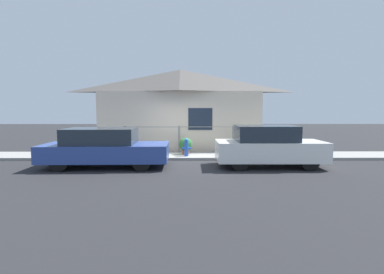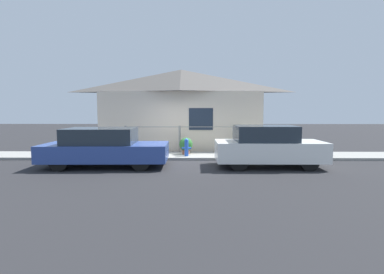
% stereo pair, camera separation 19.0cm
% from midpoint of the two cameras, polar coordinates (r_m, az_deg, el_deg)
% --- Properties ---
extents(ground_plane, '(60.00, 60.00, 0.00)m').
position_cam_midpoint_polar(ground_plane, '(11.79, -2.28, -4.49)').
color(ground_plane, '#262628').
extents(sidewalk, '(24.00, 1.77, 0.10)m').
position_cam_midpoint_polar(sidewalk, '(12.66, -2.08, -3.58)').
color(sidewalk, gray).
rests_on(sidewalk, ground_plane).
extents(house, '(8.01, 2.23, 3.94)m').
position_cam_midpoint_polar(house, '(14.75, -1.71, 9.75)').
color(house, beige).
rests_on(house, ground_plane).
extents(fence, '(4.90, 0.10, 1.17)m').
position_cam_midpoint_polar(fence, '(13.30, -1.95, -0.12)').
color(fence, gray).
rests_on(fence, sidewalk).
extents(car_left, '(4.32, 1.86, 1.35)m').
position_cam_midpoint_polar(car_left, '(10.85, -15.87, -1.92)').
color(car_left, '#2D4793').
rests_on(car_left, ground_plane).
extents(car_right, '(3.69, 1.63, 1.44)m').
position_cam_midpoint_polar(car_right, '(10.73, 14.78, -1.78)').
color(car_right, white).
rests_on(car_right, ground_plane).
extents(fire_hydrant, '(0.38, 0.17, 0.72)m').
position_cam_midpoint_polar(fire_hydrant, '(12.19, -0.61, -1.88)').
color(fire_hydrant, blue).
rests_on(fire_hydrant, sidewalk).
extents(potted_plant_near_hydrant, '(0.57, 0.57, 0.71)m').
position_cam_midpoint_polar(potted_plant_near_hydrant, '(12.70, -0.73, -1.54)').
color(potted_plant_near_hydrant, '#9E5638').
rests_on(potted_plant_near_hydrant, sidewalk).
extents(potted_plant_by_fence, '(0.35, 0.35, 0.52)m').
position_cam_midpoint_polar(potted_plant_by_fence, '(13.02, -10.96, -1.85)').
color(potted_plant_by_fence, '#9E5638').
rests_on(potted_plant_by_fence, sidewalk).
extents(potted_plant_corner, '(0.56, 0.56, 0.65)m').
position_cam_midpoint_polar(potted_plant_corner, '(13.01, 10.13, -1.66)').
color(potted_plant_corner, brown).
rests_on(potted_plant_corner, sidewalk).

